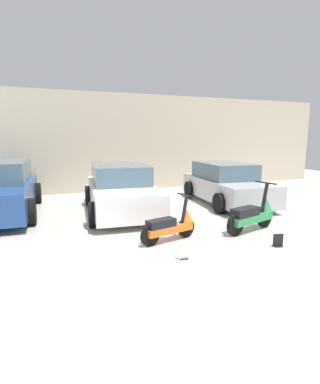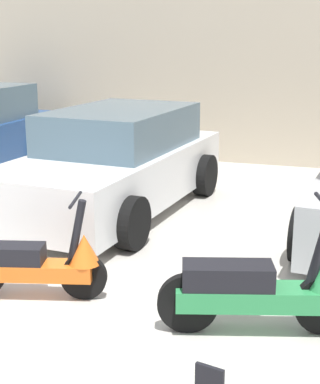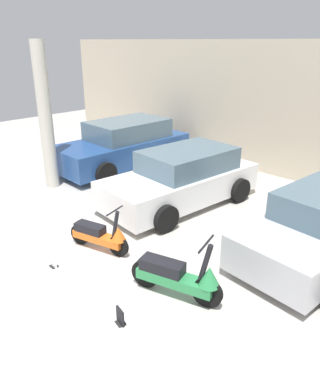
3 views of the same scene
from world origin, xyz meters
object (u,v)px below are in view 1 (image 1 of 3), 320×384
at_px(placard_near_left_scooter, 184,253).
at_px(placard_near_right_scooter, 278,241).
at_px(scooter_front_right, 253,214).
at_px(car_rear_right, 226,184).
at_px(scooter_front_left, 171,225).
at_px(car_rear_center, 121,190).

relative_size(placard_near_left_scooter, placard_near_right_scooter, 1.00).
bearing_deg(scooter_front_right, placard_near_left_scooter, -173.10).
bearing_deg(car_rear_right, scooter_front_left, -42.87).
height_order(scooter_front_right, car_rear_right, car_rear_right).
xyz_separation_m(scooter_front_left, scooter_front_right, (2.03, -0.02, 0.05)).
bearing_deg(scooter_front_left, placard_near_right_scooter, -45.28).
relative_size(scooter_front_right, car_rear_center, 0.37).
xyz_separation_m(car_rear_right, placard_near_right_scooter, (-1.30, -3.88, -0.51)).
distance_m(scooter_front_left, scooter_front_right, 2.03).
bearing_deg(car_rear_right, placard_near_right_scooter, -13.26).
distance_m(scooter_front_right, car_rear_right, 3.05).
height_order(scooter_front_left, placard_near_left_scooter, scooter_front_left).
distance_m(scooter_front_right, placard_near_left_scooter, 2.41).
bearing_deg(placard_near_right_scooter, placard_near_left_scooter, 176.90).
distance_m(scooter_front_left, car_rear_center, 2.86).
height_order(car_rear_center, placard_near_left_scooter, car_rear_center).
bearing_deg(scooter_front_right, scooter_front_left, 163.08).
height_order(scooter_front_left, car_rear_center, car_rear_center).
xyz_separation_m(scooter_front_right, car_rear_right, (1.10, 2.83, 0.24)).
distance_m(scooter_front_left, car_rear_right, 4.22).
relative_size(scooter_front_left, car_rear_right, 0.33).
relative_size(scooter_front_right, placard_near_right_scooter, 5.91).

